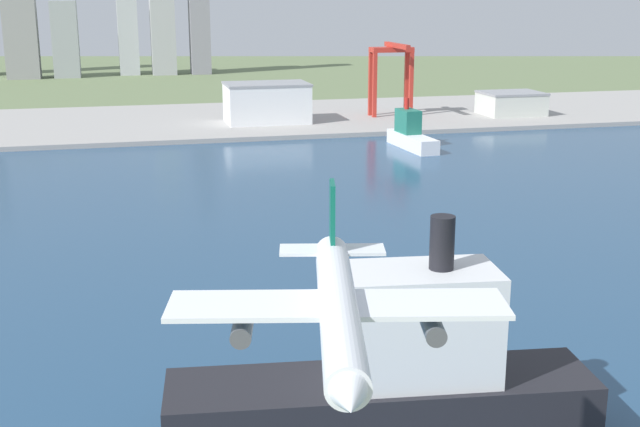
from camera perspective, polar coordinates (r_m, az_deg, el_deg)
ground_plane at (r=302.15m, az=-7.01°, el=0.84°), size 2400.00×2400.00×0.00m
water_bay at (r=244.76m, az=-5.25°, el=-2.41°), size 840.00×360.00×0.15m
industrial_pier at (r=487.81m, az=-9.83°, el=6.18°), size 840.00×140.00×2.50m
airplane_landing at (r=77.40m, az=1.25°, el=-6.45°), size 32.80×38.12×11.82m
cargo_ship at (r=140.29m, az=5.03°, el=-11.18°), size 71.79×24.78×38.05m
ferry_boat at (r=405.59m, az=6.21°, el=5.37°), size 12.23×41.79×23.36m
port_crane_red at (r=493.81m, az=4.93°, el=10.11°), size 24.65×37.89×42.41m
warehouse_main at (r=470.29m, az=-3.65°, el=7.55°), size 46.00×30.58×21.87m
warehouse_annex at (r=513.00m, az=12.89°, el=7.34°), size 34.85×28.85×13.44m
distant_skyline at (r=800.14m, az=-15.93°, el=12.93°), size 216.17×67.98×140.29m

